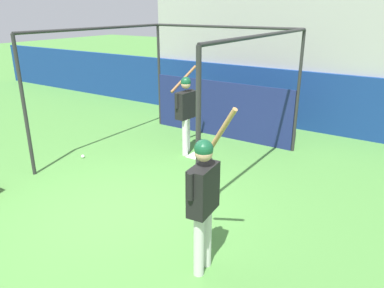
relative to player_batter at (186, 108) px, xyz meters
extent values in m
plane|color=#477F38|center=(0.54, -2.79, -1.05)|extent=(60.00, 60.00, 0.00)
cube|color=navy|center=(0.54, 3.19, -0.27)|extent=(24.00, 0.12, 1.56)
cube|color=#9E9E99|center=(0.54, 5.25, 0.75)|extent=(7.60, 4.00, 3.61)
cube|color=#1E6B3D|center=(-2.49, 3.65, 0.56)|extent=(0.45, 0.40, 0.10)
cube|color=#1E6B3D|center=(-2.49, 3.83, 0.79)|extent=(0.45, 0.06, 0.40)
cube|color=#1E6B3D|center=(-1.94, 3.65, 0.56)|extent=(0.45, 0.40, 0.10)
cube|color=#1E6B3D|center=(-1.94, 3.83, 0.79)|extent=(0.45, 0.06, 0.40)
cube|color=#1E6B3D|center=(-1.39, 3.65, 0.56)|extent=(0.45, 0.40, 0.10)
cube|color=#1E6B3D|center=(-1.39, 3.83, 0.79)|extent=(0.45, 0.06, 0.40)
cube|color=#1E6B3D|center=(-0.84, 3.65, 0.56)|extent=(0.45, 0.40, 0.10)
cube|color=#1E6B3D|center=(-0.84, 3.83, 0.79)|extent=(0.45, 0.06, 0.40)
cube|color=#1E6B3D|center=(-0.29, 3.65, 0.56)|extent=(0.45, 0.40, 0.10)
cube|color=#1E6B3D|center=(-0.29, 3.83, 0.79)|extent=(0.45, 0.06, 0.40)
cube|color=#1E6B3D|center=(0.26, 3.65, 0.56)|extent=(0.45, 0.40, 0.10)
cube|color=#1E6B3D|center=(0.26, 3.83, 0.79)|extent=(0.45, 0.06, 0.40)
cube|color=#1E6B3D|center=(0.81, 3.65, 0.56)|extent=(0.45, 0.40, 0.10)
cube|color=#1E6B3D|center=(0.81, 3.83, 0.79)|extent=(0.45, 0.06, 0.40)
cube|color=#1E6B3D|center=(1.36, 3.65, 0.56)|extent=(0.45, 0.40, 0.10)
cube|color=#1E6B3D|center=(1.36, 3.83, 0.79)|extent=(0.45, 0.06, 0.40)
cube|color=#1E6B3D|center=(1.91, 3.65, 0.56)|extent=(0.45, 0.40, 0.10)
cube|color=#1E6B3D|center=(1.91, 3.83, 0.79)|extent=(0.45, 0.06, 0.40)
cube|color=#1E6B3D|center=(2.46, 3.65, 0.56)|extent=(0.45, 0.40, 0.10)
cube|color=#1E6B3D|center=(2.46, 3.83, 0.79)|extent=(0.45, 0.06, 0.40)
cube|color=#1E6B3D|center=(3.01, 3.65, 0.56)|extent=(0.45, 0.40, 0.10)
cube|color=#1E6B3D|center=(3.01, 3.83, 0.79)|extent=(0.45, 0.06, 0.40)
cube|color=#1E6B3D|center=(-2.49, 4.45, 0.96)|extent=(0.45, 0.40, 0.10)
cube|color=#1E6B3D|center=(-2.49, 4.63, 1.19)|extent=(0.45, 0.06, 0.40)
cube|color=#1E6B3D|center=(-1.94, 4.45, 0.96)|extent=(0.45, 0.40, 0.10)
cube|color=#1E6B3D|center=(-1.94, 4.63, 1.19)|extent=(0.45, 0.06, 0.40)
cube|color=#1E6B3D|center=(-1.39, 4.45, 0.96)|extent=(0.45, 0.40, 0.10)
cube|color=#1E6B3D|center=(-1.39, 4.63, 1.19)|extent=(0.45, 0.06, 0.40)
cube|color=#1E6B3D|center=(-0.84, 4.45, 0.96)|extent=(0.45, 0.40, 0.10)
cube|color=#1E6B3D|center=(-0.84, 4.63, 1.19)|extent=(0.45, 0.06, 0.40)
cube|color=#1E6B3D|center=(-0.29, 4.45, 0.96)|extent=(0.45, 0.40, 0.10)
cube|color=#1E6B3D|center=(-0.29, 4.63, 1.19)|extent=(0.45, 0.06, 0.40)
cube|color=#1E6B3D|center=(0.26, 4.45, 0.96)|extent=(0.45, 0.40, 0.10)
cube|color=#1E6B3D|center=(0.26, 4.63, 1.19)|extent=(0.45, 0.06, 0.40)
cube|color=#1E6B3D|center=(0.81, 4.45, 0.96)|extent=(0.45, 0.40, 0.10)
cube|color=#1E6B3D|center=(0.81, 4.63, 1.19)|extent=(0.45, 0.06, 0.40)
cube|color=#1E6B3D|center=(1.36, 4.45, 0.96)|extent=(0.45, 0.40, 0.10)
cube|color=#1E6B3D|center=(1.36, 4.63, 1.19)|extent=(0.45, 0.06, 0.40)
cube|color=#1E6B3D|center=(1.91, 4.45, 0.96)|extent=(0.45, 0.40, 0.10)
cube|color=#1E6B3D|center=(1.91, 4.63, 1.19)|extent=(0.45, 0.06, 0.40)
cube|color=#1E6B3D|center=(2.46, 4.45, 0.96)|extent=(0.45, 0.40, 0.10)
cube|color=#1E6B3D|center=(2.46, 4.63, 1.19)|extent=(0.45, 0.06, 0.40)
cube|color=#1E6B3D|center=(3.01, 4.45, 0.96)|extent=(0.45, 0.40, 0.10)
cube|color=#1E6B3D|center=(3.01, 4.63, 1.19)|extent=(0.45, 0.06, 0.40)
cube|color=#1E6B3D|center=(-2.49, 5.25, 1.36)|extent=(0.45, 0.40, 0.10)
cube|color=#1E6B3D|center=(-2.49, 5.43, 1.59)|extent=(0.45, 0.06, 0.40)
cube|color=#1E6B3D|center=(-1.94, 5.25, 1.36)|extent=(0.45, 0.40, 0.10)
cube|color=#1E6B3D|center=(-1.94, 5.43, 1.59)|extent=(0.45, 0.06, 0.40)
cube|color=#1E6B3D|center=(-1.39, 5.25, 1.36)|extent=(0.45, 0.40, 0.10)
cube|color=#1E6B3D|center=(-1.39, 5.43, 1.59)|extent=(0.45, 0.06, 0.40)
cube|color=#1E6B3D|center=(-0.84, 5.25, 1.36)|extent=(0.45, 0.40, 0.10)
cube|color=#1E6B3D|center=(-0.84, 5.43, 1.59)|extent=(0.45, 0.06, 0.40)
cube|color=#1E6B3D|center=(-0.29, 5.25, 1.36)|extent=(0.45, 0.40, 0.10)
cube|color=#1E6B3D|center=(-0.29, 5.43, 1.59)|extent=(0.45, 0.06, 0.40)
cube|color=#1E6B3D|center=(0.26, 5.25, 1.36)|extent=(0.45, 0.40, 0.10)
cube|color=#1E6B3D|center=(0.26, 5.43, 1.59)|extent=(0.45, 0.06, 0.40)
cube|color=#1E6B3D|center=(0.81, 5.25, 1.36)|extent=(0.45, 0.40, 0.10)
cube|color=#1E6B3D|center=(0.81, 5.43, 1.59)|extent=(0.45, 0.06, 0.40)
cube|color=#1E6B3D|center=(1.36, 5.25, 1.36)|extent=(0.45, 0.40, 0.10)
cube|color=#1E6B3D|center=(1.36, 5.43, 1.59)|extent=(0.45, 0.06, 0.40)
cube|color=#1E6B3D|center=(1.91, 5.25, 1.36)|extent=(0.45, 0.40, 0.10)
cube|color=#1E6B3D|center=(1.91, 5.43, 1.59)|extent=(0.45, 0.06, 0.40)
cube|color=#1E6B3D|center=(2.46, 5.25, 1.36)|extent=(0.45, 0.40, 0.10)
cube|color=#1E6B3D|center=(2.46, 5.43, 1.59)|extent=(0.45, 0.06, 0.40)
cube|color=#1E6B3D|center=(3.01, 5.25, 1.36)|extent=(0.45, 0.40, 0.10)
cube|color=#1E6B3D|center=(-2.49, 6.05, 1.76)|extent=(0.45, 0.40, 0.10)
cube|color=#1E6B3D|center=(-2.49, 6.23, 1.99)|extent=(0.45, 0.06, 0.40)
cube|color=#1E6B3D|center=(-1.94, 6.05, 1.76)|extent=(0.45, 0.40, 0.10)
cube|color=#1E6B3D|center=(-1.94, 6.23, 1.99)|extent=(0.45, 0.06, 0.40)
cube|color=#1E6B3D|center=(-1.39, 6.05, 1.76)|extent=(0.45, 0.40, 0.10)
cube|color=#1E6B3D|center=(-1.39, 6.23, 1.99)|extent=(0.45, 0.06, 0.40)
cube|color=#1E6B3D|center=(-0.84, 6.05, 1.76)|extent=(0.45, 0.40, 0.10)
cube|color=#1E6B3D|center=(-0.84, 6.23, 1.99)|extent=(0.45, 0.06, 0.40)
cube|color=#1E6B3D|center=(-0.29, 6.05, 1.76)|extent=(0.45, 0.40, 0.10)
cube|color=#1E6B3D|center=(-0.29, 6.23, 1.99)|extent=(0.45, 0.06, 0.40)
cube|color=#1E6B3D|center=(0.26, 6.05, 1.76)|extent=(0.45, 0.40, 0.10)
cube|color=#1E6B3D|center=(0.26, 6.23, 1.99)|extent=(0.45, 0.06, 0.40)
cube|color=#1E6B3D|center=(0.81, 6.05, 1.76)|extent=(0.45, 0.40, 0.10)
cube|color=#1E6B3D|center=(0.81, 6.23, 1.99)|extent=(0.45, 0.06, 0.40)
cube|color=#1E6B3D|center=(1.36, 6.05, 1.76)|extent=(0.45, 0.40, 0.10)
cube|color=#1E6B3D|center=(1.36, 6.23, 1.99)|extent=(0.45, 0.06, 0.40)
cube|color=#1E6B3D|center=(1.91, 6.05, 1.76)|extent=(0.45, 0.40, 0.10)
cube|color=#1E6B3D|center=(1.91, 6.23, 1.99)|extent=(0.45, 0.06, 0.40)
cube|color=#1E6B3D|center=(2.46, 6.05, 1.76)|extent=(0.45, 0.40, 0.10)
cube|color=#1E6B3D|center=(2.46, 6.23, 1.99)|extent=(0.45, 0.06, 0.40)
cube|color=#1E6B3D|center=(-2.49, 6.85, 2.16)|extent=(0.45, 0.40, 0.10)
cube|color=#1E6B3D|center=(-1.94, 6.85, 2.16)|extent=(0.45, 0.40, 0.10)
cube|color=#1E6B3D|center=(-1.39, 6.85, 2.16)|extent=(0.45, 0.40, 0.10)
cube|color=#1E6B3D|center=(-0.84, 6.85, 2.16)|extent=(0.45, 0.40, 0.10)
cube|color=#1E6B3D|center=(-0.29, 6.85, 2.16)|extent=(0.45, 0.40, 0.10)
cube|color=#1E6B3D|center=(0.26, 6.85, 2.16)|extent=(0.45, 0.40, 0.10)
cube|color=#1E6B3D|center=(0.81, 6.85, 2.16)|extent=(0.45, 0.40, 0.10)
cube|color=#1E6B3D|center=(1.36, 6.85, 2.16)|extent=(0.45, 0.40, 0.10)
cube|color=#1E6B3D|center=(1.91, 6.85, 2.16)|extent=(0.45, 0.40, 0.10)
cube|color=#1E6B3D|center=(2.46, 6.85, 2.16)|extent=(0.45, 0.40, 0.10)
cylinder|color=#282828|center=(-1.88, -2.62, 0.29)|extent=(0.07, 0.07, 2.70)
cylinder|color=#282828|center=(1.98, -2.62, 0.29)|extent=(0.07, 0.07, 2.70)
cylinder|color=#282828|center=(-1.88, 1.47, 0.29)|extent=(0.07, 0.07, 2.70)
cylinder|color=#282828|center=(1.98, 1.47, 0.29)|extent=(0.07, 0.07, 2.70)
cylinder|color=#282828|center=(-1.88, -0.58, 1.64)|extent=(0.06, 4.08, 0.06)
cylinder|color=#282828|center=(1.98, -0.58, 1.64)|extent=(0.06, 4.08, 0.06)
cylinder|color=#282828|center=(0.05, 1.47, 1.64)|extent=(3.86, 0.06, 0.06)
cube|color=navy|center=(0.05, 1.45, -0.35)|extent=(3.79, 0.03, 1.41)
cube|color=white|center=(0.36, -0.01, -1.04)|extent=(0.44, 0.44, 0.02)
cylinder|color=silver|center=(0.06, -0.13, -0.64)|extent=(0.14, 0.14, 0.83)
cylinder|color=silver|center=(-0.04, 0.11, -0.64)|extent=(0.14, 0.14, 0.83)
cube|color=black|center=(0.01, -0.01, 0.07)|extent=(0.26, 0.51, 0.59)
sphere|color=tan|center=(0.01, -0.01, 0.53)|extent=(0.21, 0.21, 0.21)
sphere|color=#144C2D|center=(0.01, -0.01, 0.58)|extent=(0.22, 0.22, 0.22)
cylinder|color=black|center=(-0.06, -0.26, 0.20)|extent=(0.08, 0.08, 0.32)
cylinder|color=black|center=(-0.01, 0.25, 0.20)|extent=(0.08, 0.08, 0.32)
cylinder|color=brown|center=(-0.26, 0.30, 0.56)|extent=(0.25, 0.73, 0.54)
sphere|color=brown|center=(0.08, 0.21, 0.32)|extent=(0.08, 0.08, 0.08)
cylinder|color=silver|center=(2.45, -3.33, -0.64)|extent=(0.14, 0.14, 0.83)
cylinder|color=silver|center=(2.43, -3.12, -0.64)|extent=(0.14, 0.14, 0.83)
cube|color=black|center=(2.44, -3.22, 0.08)|extent=(0.26, 0.48, 0.59)
sphere|color=tan|center=(2.44, -3.22, 0.54)|extent=(0.21, 0.21, 0.21)
sphere|color=#144C2D|center=(2.44, -3.22, 0.58)|extent=(0.22, 0.22, 0.22)
cylinder|color=black|center=(2.42, -3.47, 0.21)|extent=(0.08, 0.08, 0.32)
cylinder|color=black|center=(2.38, -2.98, 0.21)|extent=(0.08, 0.08, 0.32)
cylinder|color=#AD7F4C|center=(2.42, -2.84, 0.63)|extent=(0.57, 0.25, 0.79)
sphere|color=#AD7F4C|center=(2.33, -3.09, 0.25)|extent=(0.08, 0.08, 0.08)
sphere|color=white|center=(-1.73, -1.51, -1.02)|extent=(0.07, 0.07, 0.07)
camera|label=1|loc=(4.48, -6.56, 2.08)|focal=35.00mm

